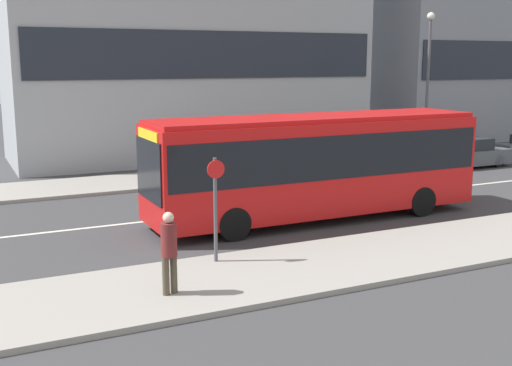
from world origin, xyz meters
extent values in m
plane|color=#3A3A3D|center=(0.00, 0.00, 0.00)|extent=(120.00, 120.00, 0.00)
cube|color=gray|center=(0.00, -6.25, 0.07)|extent=(44.00, 3.50, 0.13)
cube|color=gray|center=(0.00, 6.25, 0.07)|extent=(44.00, 3.50, 0.13)
cube|color=silver|center=(0.00, 0.00, 0.00)|extent=(41.80, 0.16, 0.01)
cube|color=#1E232D|center=(3.64, 9.47, 5.20)|extent=(17.30, 0.08, 2.20)
cube|color=#1E232D|center=(22.69, 9.47, 4.95)|extent=(13.24, 0.08, 2.20)
cube|color=red|center=(2.32, -2.00, 1.72)|extent=(10.68, 2.54, 2.82)
cube|color=black|center=(2.32, -2.00, 2.15)|extent=(10.47, 2.57, 1.30)
cube|color=red|center=(2.32, -2.00, 3.21)|extent=(10.52, 2.33, 0.14)
cube|color=black|center=(-3.04, -2.00, 1.98)|extent=(0.05, 2.23, 1.69)
cube|color=yellow|center=(-3.04, -2.00, 2.93)|extent=(0.04, 1.78, 0.32)
cylinder|color=black|center=(-0.99, -3.16, 0.48)|extent=(0.96, 0.28, 0.96)
cylinder|color=black|center=(-0.99, -0.85, 0.48)|extent=(0.96, 0.28, 0.96)
cylinder|color=black|center=(5.63, -3.16, 0.48)|extent=(0.96, 0.28, 0.96)
cylinder|color=black|center=(5.63, -0.85, 0.48)|extent=(0.96, 0.28, 0.96)
cube|color=#4C5156|center=(13.86, 3.59, 0.49)|extent=(4.35, 1.84, 0.68)
cube|color=#21262B|center=(13.73, 3.59, 1.10)|extent=(2.39, 1.62, 0.54)
cylinder|color=black|center=(15.21, 2.76, 0.30)|extent=(0.60, 0.18, 0.60)
cylinder|color=black|center=(15.21, 4.42, 0.30)|extent=(0.60, 0.18, 0.60)
cylinder|color=black|center=(12.51, 2.76, 0.30)|extent=(0.60, 0.18, 0.60)
cylinder|color=black|center=(12.51, 4.42, 0.30)|extent=(0.60, 0.18, 0.60)
cylinder|color=black|center=(17.59, 4.44, 0.30)|extent=(0.60, 0.18, 0.60)
cylinder|color=#4C4233|center=(-4.11, -6.71, 0.54)|extent=(0.15, 0.15, 0.82)
cylinder|color=#4C4233|center=(-3.92, -6.65, 0.54)|extent=(0.15, 0.15, 0.82)
cylinder|color=maroon|center=(-4.02, -6.68, 1.31)|extent=(0.34, 0.34, 0.71)
sphere|color=beige|center=(-4.02, -6.68, 1.78)|extent=(0.23, 0.23, 0.23)
cylinder|color=#4C4C51|center=(-2.31, -5.04, 1.41)|extent=(0.09, 0.09, 2.56)
cylinder|color=red|center=(-2.31, -5.10, 2.42)|extent=(0.44, 0.03, 0.44)
cylinder|color=#4C4C51|center=(12.64, 4.99, 3.48)|extent=(0.14, 0.14, 6.71)
sphere|color=silver|center=(12.64, 4.99, 6.95)|extent=(0.36, 0.36, 0.36)
camera|label=1|loc=(-7.97, -19.00, 4.98)|focal=45.00mm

